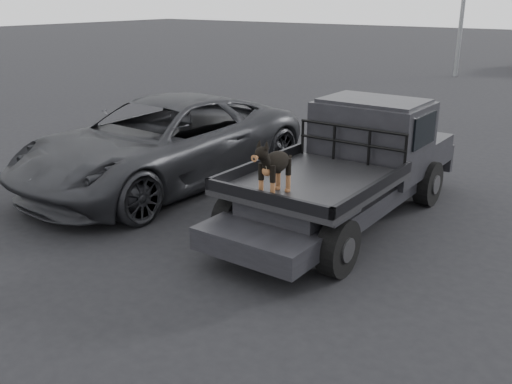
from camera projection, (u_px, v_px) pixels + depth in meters
The scene contains 6 objects.
ground at pixel (273, 282), 7.10m from camera, with size 120.00×120.00×0.00m, color black.
flatbed_ute at pixel (343, 193), 8.91m from camera, with size 2.00×5.40×0.92m, color black, non-canonical shape.
ute_cab at pixel (373, 126), 9.34m from camera, with size 1.72×1.30×0.88m, color black, non-canonical shape.
headache_rack at pixel (351, 145), 8.82m from camera, with size 1.80×0.08×0.55m, color black, non-canonical shape.
dog at pixel (275, 167), 7.34m from camera, with size 0.32×0.60×0.74m, color black, non-canonical shape.
parked_suv at pixel (162, 143), 10.54m from camera, with size 2.67×5.79×1.61m, color #2A2B2F.
Camera 1 is at (3.53, -5.27, 3.39)m, focal length 40.00 mm.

